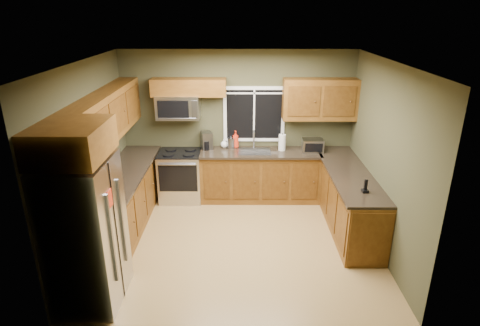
{
  "coord_description": "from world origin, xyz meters",
  "views": [
    {
      "loc": [
        0.08,
        -5.35,
        3.34
      ],
      "look_at": [
        0.05,
        0.35,
        1.15
      ],
      "focal_mm": 30.0,
      "sensor_mm": 36.0,
      "label": 1
    }
  ],
  "objects_px": {
    "microwave": "(178,107)",
    "toaster_oven": "(313,145)",
    "cordless_phone": "(365,188)",
    "coffee_maker": "(207,141)",
    "soap_bottle_c": "(224,143)",
    "soap_bottle_a": "(235,139)",
    "range": "(181,176)",
    "kettle": "(231,143)",
    "refrigerator": "(86,234)",
    "paper_towel_roll": "(282,142)"
  },
  "relations": [
    {
      "from": "kettle",
      "to": "soap_bottle_a",
      "type": "relative_size",
      "value": 0.76
    },
    {
      "from": "refrigerator",
      "to": "toaster_oven",
      "type": "distance_m",
      "value": 4.16
    },
    {
      "from": "toaster_oven",
      "to": "soap_bottle_a",
      "type": "xyz_separation_m",
      "value": [
        -1.39,
        0.21,
        0.04
      ]
    },
    {
      "from": "cordless_phone",
      "to": "range",
      "type": "bearing_deg",
      "value": 149.11
    },
    {
      "from": "range",
      "to": "kettle",
      "type": "xyz_separation_m",
      "value": [
        0.93,
        0.18,
        0.58
      ]
    },
    {
      "from": "toaster_oven",
      "to": "kettle",
      "type": "relative_size",
      "value": 1.54
    },
    {
      "from": "coffee_maker",
      "to": "paper_towel_roll",
      "type": "distance_m",
      "value": 1.38
    },
    {
      "from": "soap_bottle_c",
      "to": "paper_towel_roll",
      "type": "bearing_deg",
      "value": -7.92
    },
    {
      "from": "microwave",
      "to": "toaster_oven",
      "type": "distance_m",
      "value": 2.5
    },
    {
      "from": "refrigerator",
      "to": "coffee_maker",
      "type": "height_order",
      "value": "refrigerator"
    },
    {
      "from": "paper_towel_roll",
      "to": "cordless_phone",
      "type": "xyz_separation_m",
      "value": [
        1.0,
        -1.79,
        -0.09
      ]
    },
    {
      "from": "refrigerator",
      "to": "toaster_oven",
      "type": "bearing_deg",
      "value": 42.08
    },
    {
      "from": "range",
      "to": "cordless_phone",
      "type": "bearing_deg",
      "value": -30.89
    },
    {
      "from": "toaster_oven",
      "to": "cordless_phone",
      "type": "distance_m",
      "value": 1.79
    },
    {
      "from": "paper_towel_roll",
      "to": "refrigerator",
      "type": "bearing_deg",
      "value": -131.74
    },
    {
      "from": "kettle",
      "to": "cordless_phone",
      "type": "distance_m",
      "value": 2.7
    },
    {
      "from": "soap_bottle_a",
      "to": "soap_bottle_c",
      "type": "xyz_separation_m",
      "value": [
        -0.21,
        0.0,
        -0.07
      ]
    },
    {
      "from": "coffee_maker",
      "to": "toaster_oven",
      "type": "bearing_deg",
      "value": -4.46
    },
    {
      "from": "toaster_oven",
      "to": "soap_bottle_c",
      "type": "bearing_deg",
      "value": 172.47
    },
    {
      "from": "kettle",
      "to": "soap_bottle_c",
      "type": "height_order",
      "value": "kettle"
    },
    {
      "from": "microwave",
      "to": "soap_bottle_c",
      "type": "bearing_deg",
      "value": 6.72
    },
    {
      "from": "soap_bottle_a",
      "to": "toaster_oven",
      "type": "bearing_deg",
      "value": -8.65
    },
    {
      "from": "coffee_maker",
      "to": "cordless_phone",
      "type": "xyz_separation_m",
      "value": [
        2.38,
        -1.88,
        -0.09
      ]
    },
    {
      "from": "toaster_oven",
      "to": "coffee_maker",
      "type": "xyz_separation_m",
      "value": [
        -1.92,
        0.15,
        0.03
      ]
    },
    {
      "from": "paper_towel_roll",
      "to": "microwave",
      "type": "bearing_deg",
      "value": 178.37
    },
    {
      "from": "range",
      "to": "paper_towel_roll",
      "type": "xyz_separation_m",
      "value": [
        1.86,
        0.08,
        0.62
      ]
    },
    {
      "from": "toaster_oven",
      "to": "kettle",
      "type": "distance_m",
      "value": 1.48
    },
    {
      "from": "soap_bottle_c",
      "to": "microwave",
      "type": "bearing_deg",
      "value": -173.28
    },
    {
      "from": "microwave",
      "to": "cordless_phone",
      "type": "distance_m",
      "value": 3.48
    },
    {
      "from": "range",
      "to": "coffee_maker",
      "type": "relative_size",
      "value": 3.0
    },
    {
      "from": "paper_towel_roll",
      "to": "cordless_phone",
      "type": "distance_m",
      "value": 2.06
    },
    {
      "from": "range",
      "to": "refrigerator",
      "type": "bearing_deg",
      "value": -103.97
    },
    {
      "from": "range",
      "to": "cordless_phone",
      "type": "height_order",
      "value": "cordless_phone"
    },
    {
      "from": "soap_bottle_a",
      "to": "soap_bottle_c",
      "type": "relative_size",
      "value": 1.87
    },
    {
      "from": "toaster_oven",
      "to": "kettle",
      "type": "xyz_separation_m",
      "value": [
        -1.47,
        0.16,
        -0.0
      ]
    },
    {
      "from": "soap_bottle_a",
      "to": "coffee_maker",
      "type": "bearing_deg",
      "value": -173.37
    },
    {
      "from": "paper_towel_roll",
      "to": "soap_bottle_a",
      "type": "xyz_separation_m",
      "value": [
        -0.85,
        0.15,
        0.01
      ]
    },
    {
      "from": "toaster_oven",
      "to": "cordless_phone",
      "type": "bearing_deg",
      "value": -75.15
    },
    {
      "from": "range",
      "to": "coffee_maker",
      "type": "distance_m",
      "value": 0.8
    },
    {
      "from": "coffee_maker",
      "to": "soap_bottle_c",
      "type": "bearing_deg",
      "value": 10.91
    },
    {
      "from": "soap_bottle_c",
      "to": "soap_bottle_a",
      "type": "bearing_deg",
      "value": 0.0
    },
    {
      "from": "microwave",
      "to": "soap_bottle_c",
      "type": "distance_m",
      "value": 1.07
    },
    {
      "from": "microwave",
      "to": "paper_towel_roll",
      "type": "bearing_deg",
      "value": -1.63
    },
    {
      "from": "soap_bottle_a",
      "to": "soap_bottle_c",
      "type": "distance_m",
      "value": 0.22
    },
    {
      "from": "toaster_oven",
      "to": "cordless_phone",
      "type": "xyz_separation_m",
      "value": [
        0.46,
        -1.73,
        -0.06
      ]
    },
    {
      "from": "toaster_oven",
      "to": "refrigerator",
      "type": "bearing_deg",
      "value": -137.92
    },
    {
      "from": "microwave",
      "to": "paper_towel_roll",
      "type": "xyz_separation_m",
      "value": [
        1.86,
        -0.05,
        -0.64
      ]
    },
    {
      "from": "microwave",
      "to": "cordless_phone",
      "type": "bearing_deg",
      "value": -32.85
    },
    {
      "from": "toaster_oven",
      "to": "soap_bottle_a",
      "type": "height_order",
      "value": "soap_bottle_a"
    },
    {
      "from": "refrigerator",
      "to": "paper_towel_roll",
      "type": "relative_size",
      "value": 5.52
    }
  ]
}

